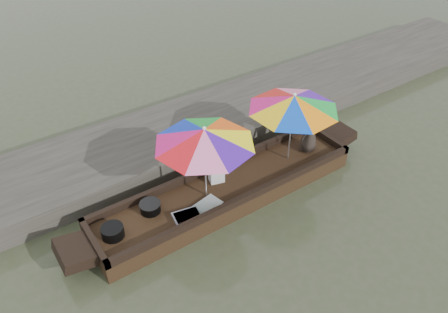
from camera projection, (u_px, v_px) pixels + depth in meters
water at (227, 199)px, 8.72m from camera, size 80.00×80.00×0.00m
dock at (172, 137)px, 10.01m from camera, size 22.00×2.20×0.50m
boat_hull at (227, 192)px, 8.61m from camera, size 5.49×1.20×0.35m
cooking_pot at (113, 232)px, 7.41m from camera, size 0.39×0.39×0.20m
tray_crayfish at (187, 217)px, 7.77m from camera, size 0.55×0.43×0.09m
tray_scallop at (208, 206)px, 8.02m from camera, size 0.56×0.44×0.06m
charcoal_grill at (150, 208)px, 7.89m from camera, size 0.37×0.37×0.17m
supply_bag at (216, 175)px, 8.55m from camera, size 0.33×0.28×0.26m
vendor at (310, 128)px, 9.13m from camera, size 0.63×0.53×1.10m
umbrella_bow at (205, 163)px, 7.82m from camera, size 2.05×2.05×1.55m
umbrella_stern at (291, 127)px, 8.74m from camera, size 2.30×2.30×1.55m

